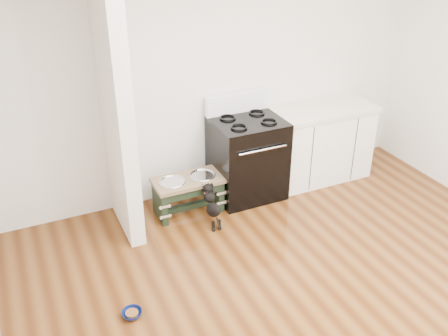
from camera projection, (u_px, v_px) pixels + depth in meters
ground at (340, 325)px, 4.03m from camera, size 5.00×5.00×0.00m
room_shell at (367, 145)px, 3.26m from camera, size 5.00×5.00×5.00m
partition_wall at (116, 105)px, 4.64m from camera, size 0.15×0.80×2.70m
oven_range at (247, 157)px, 5.62m from camera, size 0.76×0.69×1.14m
cabinet_run at (319, 143)px, 6.01m from camera, size 1.24×0.64×0.91m
dog_feeder at (188, 189)px, 5.37m from camera, size 0.74×0.39×0.42m
puppy at (212, 205)px, 5.17m from camera, size 0.13×0.38×0.45m
floor_bowl at (132, 314)px, 4.11m from camera, size 0.20×0.20×0.05m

